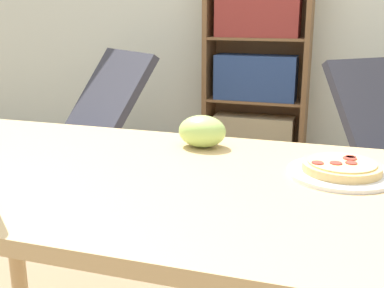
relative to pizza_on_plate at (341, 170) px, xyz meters
name	(u,v)px	position (x,y,z in m)	size (l,w,h in m)	color
dining_table	(129,208)	(-0.50, -0.13, -0.11)	(1.39, 0.79, 0.76)	tan
pizza_on_plate	(341,170)	(0.00, 0.00, 0.00)	(0.26, 0.26, 0.04)	white
grape_bunch	(202,131)	(-0.39, 0.14, 0.03)	(0.14, 0.11, 0.09)	#A8CC66
lounge_chair_near	(87,146)	(-1.57, 1.50, -0.48)	(0.91, 0.99, 0.88)	black
bookshelf	(256,75)	(-0.64, 2.42, -0.10)	(0.77, 0.29, 1.41)	brown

